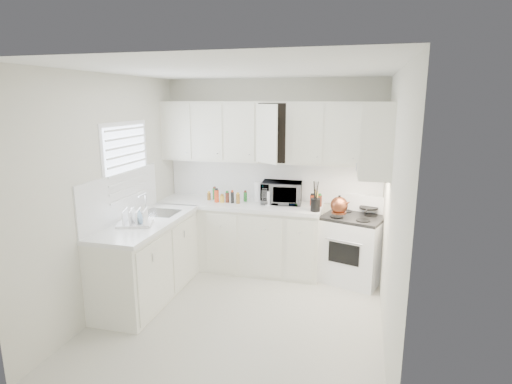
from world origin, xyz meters
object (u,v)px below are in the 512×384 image
(stove, at_px, (352,240))
(rice_cooker, at_px, (271,195))
(dish_rack, at_px, (134,216))
(microwave, at_px, (282,190))
(tea_kettle, at_px, (339,204))
(utensil_crock, at_px, (316,196))

(stove, relative_size, rice_cooker, 4.90)
(stove, relative_size, dish_rack, 3.03)
(microwave, xyz_separation_m, rice_cooker, (-0.13, -0.07, -0.07))
(dish_rack, bearing_deg, microwave, 25.91)
(tea_kettle, height_order, microwave, microwave)
(tea_kettle, distance_m, microwave, 0.84)
(dish_rack, bearing_deg, utensil_crock, 11.00)
(dish_rack, bearing_deg, stove, 8.85)
(microwave, relative_size, rice_cooker, 2.33)
(stove, relative_size, tea_kettle, 4.21)
(tea_kettle, height_order, utensil_crock, utensil_crock)
(utensil_crock, height_order, dish_rack, utensil_crock)
(dish_rack, bearing_deg, tea_kettle, 7.52)
(tea_kettle, bearing_deg, dish_rack, -130.14)
(microwave, bearing_deg, dish_rack, -140.10)
(stove, height_order, utensil_crock, utensil_crock)
(tea_kettle, bearing_deg, utensil_crock, -157.02)
(microwave, relative_size, utensil_crock, 1.35)
(tea_kettle, bearing_deg, rice_cooker, -171.08)
(tea_kettle, relative_size, rice_cooker, 1.17)
(microwave, height_order, rice_cooker, microwave)
(stove, height_order, dish_rack, dish_rack)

